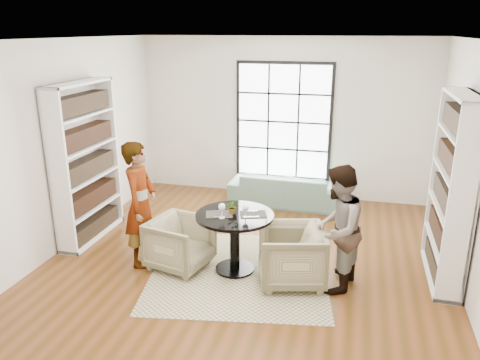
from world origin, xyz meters
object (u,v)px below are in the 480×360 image
(person_right, at_px, (337,229))
(wine_glass_right, at_px, (246,208))
(sofa, at_px, (285,189))
(armchair_right, at_px, (291,256))
(armchair_left, at_px, (180,243))
(person_left, at_px, (141,204))
(pedestal_table, at_px, (235,230))
(wine_glass_left, at_px, (222,207))
(flower_centerpiece, at_px, (233,207))

(person_right, bearing_deg, wine_glass_right, -80.42)
(sofa, bearing_deg, armchair_right, 101.85)
(person_right, bearing_deg, armchair_left, -79.34)
(sofa, height_order, person_left, person_left)
(pedestal_table, xyz_separation_m, wine_glass_left, (-0.12, -0.17, 0.37))
(armchair_right, bearing_deg, pedestal_table, -112.95)
(pedestal_table, xyz_separation_m, sofa, (0.25, 2.67, -0.30))
(wine_glass_right, bearing_deg, flower_centerpiece, 154.83)
(armchair_right, height_order, wine_glass_right, wine_glass_right)
(pedestal_table, xyz_separation_m, person_right, (1.32, -0.12, 0.21))
(pedestal_table, distance_m, wine_glass_left, 0.43)
(wine_glass_right, bearing_deg, sofa, 88.11)
(sofa, distance_m, armchair_left, 2.92)
(pedestal_table, distance_m, person_right, 1.34)
(armchair_right, relative_size, person_right, 0.51)
(wine_glass_left, bearing_deg, wine_glass_right, 18.12)
(person_left, distance_m, wine_glass_left, 1.18)
(pedestal_table, distance_m, sofa, 2.69)
(person_left, xyz_separation_m, person_right, (2.62, -0.04, -0.06))
(armchair_left, distance_m, wine_glass_right, 1.09)
(sofa, relative_size, armchair_right, 2.46)
(wine_glass_right, bearing_deg, person_left, -179.79)
(sofa, bearing_deg, flower_centerpiece, 85.21)
(sofa, bearing_deg, person_right, 112.30)
(sofa, relative_size, wine_glass_right, 11.34)
(flower_centerpiece, bearing_deg, wine_glass_left, -117.28)
(sofa, height_order, flower_centerpiece, flower_centerpiece)
(flower_centerpiece, bearing_deg, armchair_right, -9.48)
(person_left, xyz_separation_m, flower_centerpiece, (1.27, 0.10, 0.05))
(sofa, height_order, armchair_left, armchair_left)
(pedestal_table, height_order, armchair_left, pedestal_table)
(wine_glass_left, height_order, flower_centerpiece, wine_glass_left)
(person_left, bearing_deg, wine_glass_right, -95.00)
(armchair_left, relative_size, person_left, 0.44)
(armchair_left, bearing_deg, pedestal_table, -71.13)
(sofa, height_order, wine_glass_left, wine_glass_left)
(armchair_right, relative_size, flower_centerpiece, 4.44)
(armchair_right, xyz_separation_m, person_left, (-2.07, 0.04, 0.49))
(armchair_right, bearing_deg, wine_glass_left, -101.06)
(armchair_left, distance_m, flower_centerpiece, 0.92)
(person_right, height_order, flower_centerpiece, person_right)
(armchair_left, bearing_deg, armchair_right, -78.64)
(person_right, relative_size, wine_glass_right, 8.99)
(armchair_right, distance_m, wine_glass_left, 1.07)
(person_left, height_order, person_right, person_left)
(pedestal_table, relative_size, armchair_right, 1.25)
(sofa, distance_m, flower_centerpiece, 2.73)
(pedestal_table, bearing_deg, wine_glass_right, -24.33)
(wine_glass_left, xyz_separation_m, flower_centerpiece, (0.10, 0.18, -0.05))
(sofa, relative_size, flower_centerpiece, 10.92)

